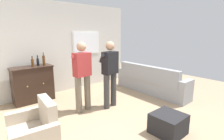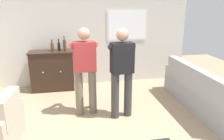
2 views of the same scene
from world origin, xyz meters
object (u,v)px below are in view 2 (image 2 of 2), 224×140
at_px(bottle_wine_green, 52,47).
at_px(bottle_liquor_amber, 59,46).
at_px(couch, 201,94).
at_px(bottle_spirits_clear, 65,45).
at_px(sideboard_cabinet, 53,71).
at_px(person_standing_right, 122,69).
at_px(person_standing_left, 85,68).

bearing_deg(bottle_wine_green, bottle_liquor_amber, 19.88).
distance_m(couch, bottle_spirits_clear, 3.23).
relative_size(couch, sideboard_cabinet, 2.32).
height_order(couch, bottle_liquor_amber, bottle_liquor_amber).
distance_m(sideboard_cabinet, person_standing_right, 2.20).
height_order(sideboard_cabinet, bottle_liquor_amber, bottle_liquor_amber).
bearing_deg(bottle_wine_green, couch, -29.27).
bearing_deg(couch, person_standing_right, 179.00).
bearing_deg(bottle_wine_green, person_standing_left, -63.79).
distance_m(couch, person_standing_right, 1.74).
height_order(sideboard_cabinet, person_standing_right, person_standing_right).
relative_size(sideboard_cabinet, bottle_spirits_clear, 2.94).
distance_m(couch, person_standing_left, 2.38).
bearing_deg(person_standing_right, sideboard_cabinet, 129.69).
bearing_deg(person_standing_right, bottle_liquor_amber, 124.86).
bearing_deg(person_standing_left, bottle_spirits_clear, 105.97).
height_order(bottle_wine_green, person_standing_right, person_standing_right).
height_order(bottle_liquor_amber, person_standing_left, person_standing_left).
xyz_separation_m(bottle_liquor_amber, bottle_spirits_clear, (0.14, -0.08, 0.03)).
xyz_separation_m(bottle_wine_green, bottle_liquor_amber, (0.16, 0.06, 0.00)).
relative_size(bottle_liquor_amber, person_standing_left, 0.17).
xyz_separation_m(bottle_spirits_clear, person_standing_right, (1.04, -1.61, -0.19)).
distance_m(couch, sideboard_cabinet, 3.45).
relative_size(bottle_liquor_amber, person_standing_right, 0.17).
xyz_separation_m(couch, bottle_liquor_amber, (-2.81, 1.72, 0.75)).
bearing_deg(person_standing_left, couch, -6.80).
bearing_deg(person_standing_left, bottle_liquor_amber, 110.03).
relative_size(sideboard_cabinet, person_standing_left, 0.63).
bearing_deg(bottle_liquor_amber, couch, -31.46).
xyz_separation_m(bottle_liquor_amber, person_standing_left, (0.53, -1.45, -0.16)).
distance_m(bottle_liquor_amber, person_standing_right, 2.07).
xyz_separation_m(bottle_wine_green, person_standing_left, (0.69, -1.39, -0.16)).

